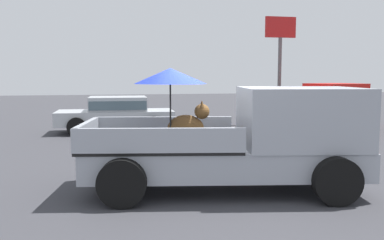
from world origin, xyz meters
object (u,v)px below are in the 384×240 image
(pickup_truck_main, at_px, (248,138))
(pickup_truck_red, at_px, (315,107))
(parked_sedan_near, at_px, (116,112))
(motel_sign, at_px, (280,48))

(pickup_truck_main, relative_size, pickup_truck_red, 1.05)
(parked_sedan_near, relative_size, motel_sign, 0.93)
(pickup_truck_main, bearing_deg, pickup_truck_red, 64.40)
(pickup_truck_red, xyz_separation_m, motel_sign, (-0.58, 2.22, 2.44))
(pickup_truck_main, bearing_deg, parked_sedan_near, 113.79)
(parked_sedan_near, height_order, motel_sign, motel_sign)
(pickup_truck_main, height_order, motel_sign, motel_sign)
(pickup_truck_red, distance_m, parked_sedan_near, 7.82)
(pickup_truck_red, relative_size, parked_sedan_near, 1.16)
(pickup_truck_main, bearing_deg, motel_sign, 73.34)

